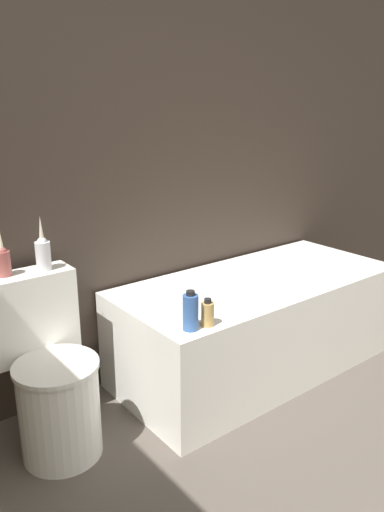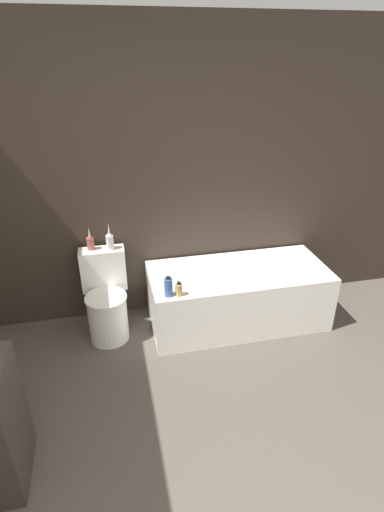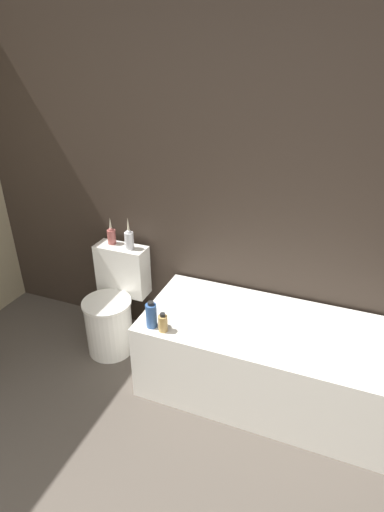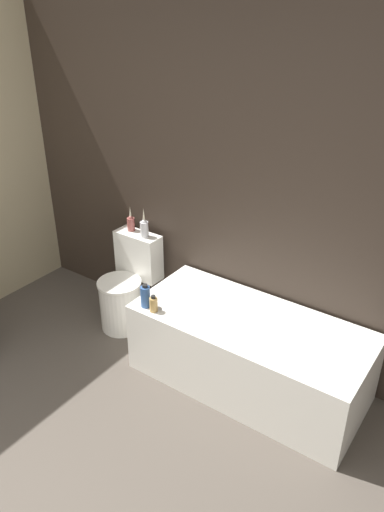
# 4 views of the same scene
# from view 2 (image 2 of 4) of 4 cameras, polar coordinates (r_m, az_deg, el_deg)

# --- Properties ---
(wall_back_tiled) EXTENTS (6.40, 0.06, 2.60)m
(wall_back_tiled) POSITION_cam_2_polar(r_m,az_deg,el_deg) (3.56, -6.23, 10.59)
(wall_back_tiled) COLOR #332821
(wall_back_tiled) RESTS_ON ground_plane
(bathtub) EXTENTS (1.62, 0.73, 0.54)m
(bathtub) POSITION_cam_2_polar(r_m,az_deg,el_deg) (3.78, 6.51, -5.58)
(bathtub) COLOR white
(bathtub) RESTS_ON ground
(toilet) EXTENTS (0.40, 0.52, 0.77)m
(toilet) POSITION_cam_2_polar(r_m,az_deg,el_deg) (3.64, -12.12, -6.35)
(toilet) COLOR white
(toilet) RESTS_ON ground
(vase_gold) EXTENTS (0.06, 0.06, 0.21)m
(vase_gold) POSITION_cam_2_polar(r_m,az_deg,el_deg) (3.57, -14.32, 1.94)
(vase_gold) COLOR #994C47
(vase_gold) RESTS_ON toilet
(vase_silver) EXTENTS (0.07, 0.07, 0.24)m
(vase_silver) POSITION_cam_2_polar(r_m,az_deg,el_deg) (3.53, -11.66, 2.19)
(vase_silver) COLOR silver
(vase_silver) RESTS_ON toilet
(shampoo_bottle_tall) EXTENTS (0.07, 0.07, 0.18)m
(shampoo_bottle_tall) POSITION_cam_2_polar(r_m,az_deg,el_deg) (3.21, -3.39, -4.44)
(shampoo_bottle_tall) COLOR #335999
(shampoo_bottle_tall) RESTS_ON bathtub
(shampoo_bottle_short) EXTENTS (0.06, 0.06, 0.13)m
(shampoo_bottle_short) POSITION_cam_2_polar(r_m,az_deg,el_deg) (3.23, -1.88, -4.80)
(shampoo_bottle_short) COLOR tan
(shampoo_bottle_short) RESTS_ON bathtub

